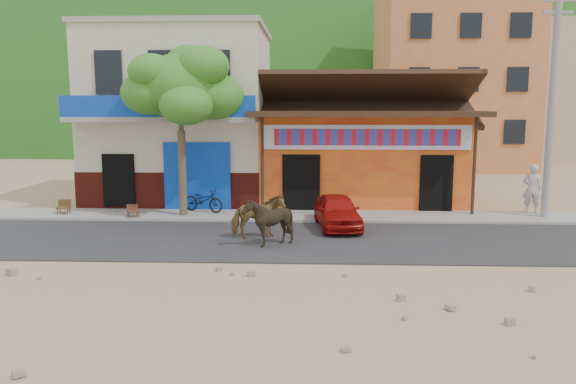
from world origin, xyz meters
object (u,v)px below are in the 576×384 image
at_px(red_car, 337,211).
at_px(scooter, 203,200).
at_px(utility_pole, 552,102).
at_px(cafe_chair_left, 63,201).
at_px(pedestrian, 532,189).
at_px(cafe_chair_right, 133,206).
at_px(cow_tan, 258,216).
at_px(tree, 181,131).
at_px(cow_dark, 268,222).

relative_size(red_car, scooter, 1.96).
height_order(utility_pole, cafe_chair_left, utility_pole).
bearing_deg(scooter, pedestrian, -66.21).
bearing_deg(pedestrian, red_car, 31.33).
xyz_separation_m(red_car, cafe_chair_right, (-7.08, 1.03, -0.06)).
bearing_deg(cow_tan, tree, 26.37).
bearing_deg(red_car, cow_dark, -135.85).
bearing_deg(cow_tan, cafe_chair_right, 43.24).
relative_size(tree, scooter, 3.64).
bearing_deg(pedestrian, cow_dark, 40.84).
bearing_deg(utility_pole, pedestrian, 105.95).
xyz_separation_m(tree, cow_dark, (3.35, -4.06, -2.38)).
height_order(cow_tan, red_car, cow_tan).
height_order(cafe_chair_left, cafe_chair_right, cafe_chair_left).
xyz_separation_m(utility_pole, pedestrian, (-0.20, 0.70, -3.11)).
height_order(cow_tan, scooter, cow_tan).
bearing_deg(utility_pole, cow_dark, -155.71).
xyz_separation_m(utility_pole, red_car, (-7.37, -1.73, -3.53)).
distance_m(cow_tan, pedestrian, 10.44).
height_order(tree, cow_dark, tree).
bearing_deg(cafe_chair_left, utility_pole, -9.78).
height_order(utility_pole, cow_dark, utility_pole).
xyz_separation_m(scooter, cafe_chair_left, (-5.00, -0.58, 0.03)).
height_order(scooter, cafe_chair_left, cafe_chair_left).
bearing_deg(tree, utility_pole, 0.90).
distance_m(tree, pedestrian, 12.81).
distance_m(pedestrian, cafe_chair_left, 17.03).
distance_m(utility_pole, cow_dark, 10.90).
distance_m(utility_pole, pedestrian, 3.19).
height_order(cow_dark, cafe_chair_right, cow_dark).
relative_size(utility_pole, cafe_chair_left, 8.65).
bearing_deg(cafe_chair_left, scooter, -3.68).
bearing_deg(tree, cafe_chair_right, -163.20).
distance_m(utility_pole, cafe_chair_left, 17.56).
bearing_deg(cow_dark, tree, -130.93).
relative_size(cow_dark, pedestrian, 0.79).
distance_m(cow_tan, cafe_chair_left, 8.04).
xyz_separation_m(red_car, pedestrian, (7.17, 2.43, 0.42)).
relative_size(cow_dark, cafe_chair_left, 1.52).
height_order(cow_dark, scooter, cow_dark).
relative_size(utility_pole, red_car, 2.48).
distance_m(tree, red_car, 6.18).
distance_m(utility_pole, scooter, 12.72).
relative_size(utility_pole, scooter, 4.86).
relative_size(utility_pole, cow_dark, 5.69).
bearing_deg(cow_tan, pedestrian, -84.46).
distance_m(red_car, cafe_chair_right, 7.16).
bearing_deg(pedestrian, tree, 16.70).
xyz_separation_m(pedestrian, cafe_chair_left, (-17.00, -0.84, -0.43)).
height_order(red_car, pedestrian, pedestrian).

